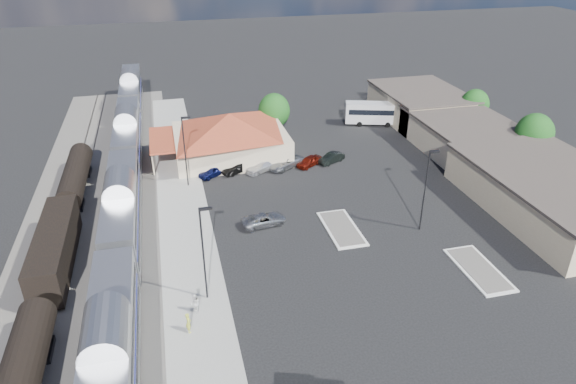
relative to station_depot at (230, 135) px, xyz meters
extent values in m
plane|color=black|center=(4.56, -24.00, -3.13)|extent=(280.00, 280.00, 0.00)
cube|color=#4C4944|center=(-16.44, -16.00, -3.07)|extent=(16.00, 100.00, 0.12)
cube|color=gray|center=(-7.44, -18.00, -3.04)|extent=(5.50, 92.00, 0.18)
cube|color=silver|center=(-13.44, -38.78, -0.08)|extent=(3.00, 20.00, 5.00)
cube|color=silver|center=(-13.44, -17.78, -0.08)|extent=(3.00, 20.00, 5.00)
cube|color=black|center=(-13.44, -17.78, -2.83)|extent=(2.20, 16.00, 0.60)
cube|color=silver|center=(-13.44, 3.22, -0.08)|extent=(3.00, 20.00, 5.00)
cube|color=black|center=(-13.44, 3.22, -2.83)|extent=(2.20, 16.00, 0.60)
cube|color=silver|center=(-13.44, 24.22, -0.08)|extent=(3.00, 20.00, 5.00)
cube|color=black|center=(-13.44, 24.22, -2.83)|extent=(2.20, 16.00, 0.60)
cylinder|color=black|center=(-19.44, -37.97, -1.03)|extent=(2.80, 14.00, 2.80)
cube|color=black|center=(-19.44, -21.97, -0.93)|extent=(2.80, 14.00, 3.60)
cube|color=black|center=(-19.44, -21.97, -2.83)|extent=(2.20, 12.00, 0.60)
cylinder|color=black|center=(-19.44, -5.97, -1.03)|extent=(2.80, 14.00, 2.80)
cube|color=black|center=(-19.44, -5.97, -2.83)|extent=(2.20, 12.00, 0.60)
cube|color=#C5AE90|center=(0.06, 0.00, -1.33)|extent=(15.00, 12.00, 3.60)
pyramid|color=maroon|center=(0.06, 0.00, 1.77)|extent=(15.30, 12.24, 2.60)
cube|color=maroon|center=(-9.04, 0.00, 0.17)|extent=(3.20, 9.60, 0.25)
cube|color=#C6B28C|center=(32.56, -24.00, -1.03)|extent=(14.00, 22.00, 4.20)
cube|color=#3F3833|center=(32.56, -24.00, 1.22)|extent=(14.40, 22.40, 0.30)
cube|color=#C6B28C|center=(32.56, -6.00, -1.13)|extent=(12.00, 18.00, 4.00)
cube|color=#3F3833|center=(32.56, -6.00, 1.02)|extent=(12.40, 18.40, 0.30)
cube|color=#C6B28C|center=(32.56, 8.00, -0.88)|extent=(12.00, 16.00, 4.50)
cube|color=#3F3833|center=(32.56, 8.00, 1.52)|extent=(12.40, 16.40, 0.30)
cube|color=silver|center=(8.56, -22.00, -3.06)|extent=(3.30, 7.50, 0.15)
cube|color=#4C4944|center=(8.56, -22.00, -2.97)|extent=(2.70, 6.90, 0.10)
cube|color=silver|center=(18.56, -32.00, -3.06)|extent=(3.30, 7.50, 0.15)
cube|color=#4C4944|center=(18.56, -32.00, -2.97)|extent=(2.70, 6.90, 0.10)
cylinder|color=black|center=(-6.44, -30.00, 1.37)|extent=(0.16, 0.16, 9.00)
cube|color=black|center=(-5.94, -30.00, 5.72)|extent=(1.00, 0.25, 0.22)
cylinder|color=black|center=(-6.44, -8.00, 1.37)|extent=(0.16, 0.16, 9.00)
cube|color=black|center=(-5.94, -8.00, 5.72)|extent=(1.00, 0.25, 0.22)
cylinder|color=black|center=(16.56, -24.00, 1.37)|extent=(0.16, 0.16, 9.00)
cube|color=black|center=(17.06, -24.00, 5.72)|extent=(1.00, 0.25, 0.22)
cylinder|color=#382314|center=(38.56, -12.00, -1.70)|extent=(0.30, 0.30, 2.86)
ellipsoid|color=#134316|center=(38.56, -12.00, 1.09)|extent=(4.94, 4.94, 5.46)
cylinder|color=#382314|center=(38.56, 2.00, -1.86)|extent=(0.30, 0.30, 2.55)
ellipsoid|color=#134316|center=(38.56, 2.00, 0.64)|extent=(4.41, 4.41, 4.87)
cylinder|color=#382314|center=(7.56, 6.00, -1.77)|extent=(0.30, 0.30, 2.73)
ellipsoid|color=#134316|center=(7.56, 6.00, 0.90)|extent=(4.71, 4.71, 5.21)
imported|color=#95979C|center=(0.78, -19.19, -2.46)|extent=(5.09, 2.94, 1.33)
cube|color=white|center=(25.10, 6.73, -1.13)|extent=(11.37, 5.66, 3.16)
cube|color=black|center=(25.10, 6.73, -0.75)|extent=(10.53, 5.43, 0.84)
cylinder|color=black|center=(28.50, 4.52, -2.71)|extent=(0.88, 0.52, 0.84)
cylinder|color=black|center=(29.15, 6.59, -2.71)|extent=(0.88, 0.52, 0.84)
cylinder|color=black|center=(21.58, 6.70, -2.71)|extent=(0.88, 0.52, 0.84)
cylinder|color=black|center=(22.24, 8.78, -2.71)|extent=(0.88, 0.52, 0.84)
imported|color=gold|center=(-8.25, -33.84, -2.05)|extent=(0.50, 0.70, 1.80)
imported|color=silver|center=(-7.58, -31.73, -2.04)|extent=(0.87, 1.02, 1.83)
imported|color=#0D1445|center=(-3.14, -5.77, -2.45)|extent=(4.22, 3.46, 1.36)
imported|color=black|center=(0.06, -5.47, -2.42)|extent=(4.55, 3.29, 1.43)
imported|color=silver|center=(3.26, -5.77, -2.44)|extent=(5.12, 3.84, 1.38)
imported|color=gray|center=(6.46, -5.47, -2.40)|extent=(5.77, 4.77, 1.46)
imported|color=maroon|center=(9.66, -5.77, -2.46)|extent=(4.18, 3.49, 1.35)
imported|color=black|center=(12.86, -5.47, -2.47)|extent=(4.18, 3.09, 1.31)
camera|label=1|loc=(-8.13, -65.49, 25.50)|focal=32.00mm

